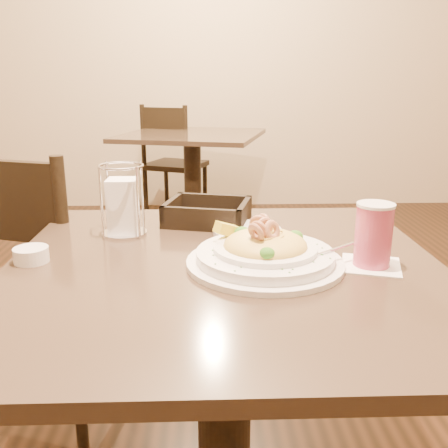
{
  "coord_description": "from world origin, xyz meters",
  "views": [
    {
      "loc": [
        -0.03,
        -0.96,
        1.12
      ],
      "look_at": [
        0.0,
        0.02,
        0.83
      ],
      "focal_mm": 40.0,
      "sensor_mm": 36.0,
      "label": 1
    }
  ],
  "objects_px": {
    "background_table": "(193,167)",
    "drink_glass": "(373,235)",
    "dining_chair_near": "(44,285)",
    "dining_chair_far": "(172,160)",
    "main_table": "(224,366)",
    "napkin_caddy": "(123,205)",
    "butter_ramekin": "(31,255)",
    "pasta_bowl": "(265,252)",
    "bread_basket": "(208,215)",
    "side_plate": "(247,231)"
  },
  "relations": [
    {
      "from": "pasta_bowl",
      "to": "butter_ramekin",
      "type": "xyz_separation_m",
      "value": [
        -0.48,
        0.04,
        -0.01
      ]
    },
    {
      "from": "dining_chair_far",
      "to": "butter_ramekin",
      "type": "relative_size",
      "value": 13.09
    },
    {
      "from": "background_table",
      "to": "dining_chair_far",
      "type": "xyz_separation_m",
      "value": [
        -0.17,
        0.44,
        -0.02
      ]
    },
    {
      "from": "dining_chair_far",
      "to": "butter_ramekin",
      "type": "xyz_separation_m",
      "value": [
        -0.1,
        -2.95,
        0.27
      ]
    },
    {
      "from": "drink_glass",
      "to": "main_table",
      "type": "bearing_deg",
      "value": 176.0
    },
    {
      "from": "background_table",
      "to": "bread_basket",
      "type": "height_order",
      "value": "bread_basket"
    },
    {
      "from": "background_table",
      "to": "side_plate",
      "type": "bearing_deg",
      "value": -85.13
    },
    {
      "from": "dining_chair_near",
      "to": "dining_chair_far",
      "type": "height_order",
      "value": "same"
    },
    {
      "from": "side_plate",
      "to": "bread_basket",
      "type": "bearing_deg",
      "value": 134.73
    },
    {
      "from": "dining_chair_far",
      "to": "butter_ramekin",
      "type": "distance_m",
      "value": 2.97
    },
    {
      "from": "main_table",
      "to": "side_plate",
      "type": "distance_m",
      "value": 0.33
    },
    {
      "from": "main_table",
      "to": "napkin_caddy",
      "type": "xyz_separation_m",
      "value": [
        -0.24,
        0.22,
        0.31
      ]
    },
    {
      "from": "main_table",
      "to": "drink_glass",
      "type": "bearing_deg",
      "value": -4.0
    },
    {
      "from": "dining_chair_near",
      "to": "butter_ramekin",
      "type": "xyz_separation_m",
      "value": [
        0.15,
        -0.48,
        0.27
      ]
    },
    {
      "from": "background_table",
      "to": "dining_chair_near",
      "type": "relative_size",
      "value": 1.18
    },
    {
      "from": "pasta_bowl",
      "to": "napkin_caddy",
      "type": "bearing_deg",
      "value": 144.65
    },
    {
      "from": "background_table",
      "to": "drink_glass",
      "type": "xyz_separation_m",
      "value": [
        0.43,
        -2.56,
        0.3
      ]
    },
    {
      "from": "main_table",
      "to": "butter_ramekin",
      "type": "distance_m",
      "value": 0.47
    },
    {
      "from": "dining_chair_near",
      "to": "dining_chair_far",
      "type": "distance_m",
      "value": 2.49
    },
    {
      "from": "background_table",
      "to": "butter_ramekin",
      "type": "distance_m",
      "value": 2.54
    },
    {
      "from": "napkin_caddy",
      "to": "main_table",
      "type": "bearing_deg",
      "value": -42.21
    },
    {
      "from": "dining_chair_far",
      "to": "drink_glass",
      "type": "xyz_separation_m",
      "value": [
        0.6,
        -3.0,
        0.32
      ]
    },
    {
      "from": "dining_chair_far",
      "to": "napkin_caddy",
      "type": "bearing_deg",
      "value": 114.14
    },
    {
      "from": "main_table",
      "to": "background_table",
      "type": "distance_m",
      "value": 2.54
    },
    {
      "from": "main_table",
      "to": "pasta_bowl",
      "type": "relative_size",
      "value": 2.58
    },
    {
      "from": "bread_basket",
      "to": "napkin_caddy",
      "type": "bearing_deg",
      "value": -154.96
    },
    {
      "from": "pasta_bowl",
      "to": "main_table",
      "type": "bearing_deg",
      "value": 172.32
    },
    {
      "from": "main_table",
      "to": "napkin_caddy",
      "type": "relative_size",
      "value": 5.19
    },
    {
      "from": "dining_chair_near",
      "to": "main_table",
      "type": "bearing_deg",
      "value": 156.11
    },
    {
      "from": "dining_chair_far",
      "to": "pasta_bowl",
      "type": "relative_size",
      "value": 2.67
    },
    {
      "from": "pasta_bowl",
      "to": "bread_basket",
      "type": "distance_m",
      "value": 0.34
    },
    {
      "from": "dining_chair_near",
      "to": "dining_chair_far",
      "type": "relative_size",
      "value": 1.0
    },
    {
      "from": "main_table",
      "to": "butter_ramekin",
      "type": "relative_size",
      "value": 12.67
    },
    {
      "from": "dining_chair_near",
      "to": "pasta_bowl",
      "type": "height_order",
      "value": "dining_chair_near"
    },
    {
      "from": "side_plate",
      "to": "dining_chair_far",
      "type": "bearing_deg",
      "value": 97.59
    },
    {
      "from": "pasta_bowl",
      "to": "napkin_caddy",
      "type": "xyz_separation_m",
      "value": [
        -0.32,
        0.23,
        0.05
      ]
    },
    {
      "from": "main_table",
      "to": "pasta_bowl",
      "type": "distance_m",
      "value": 0.28
    },
    {
      "from": "main_table",
      "to": "drink_glass",
      "type": "height_order",
      "value": "drink_glass"
    },
    {
      "from": "pasta_bowl",
      "to": "side_plate",
      "type": "xyz_separation_m",
      "value": [
        -0.02,
        0.22,
        -0.02
      ]
    },
    {
      "from": "drink_glass",
      "to": "butter_ramekin",
      "type": "distance_m",
      "value": 0.7
    },
    {
      "from": "dining_chair_near",
      "to": "side_plate",
      "type": "height_order",
      "value": "dining_chair_near"
    },
    {
      "from": "butter_ramekin",
      "to": "main_table",
      "type": "bearing_deg",
      "value": -3.78
    },
    {
      "from": "dining_chair_near",
      "to": "pasta_bowl",
      "type": "bearing_deg",
      "value": 159.45
    },
    {
      "from": "dining_chair_far",
      "to": "drink_glass",
      "type": "relative_size",
      "value": 6.45
    },
    {
      "from": "background_table",
      "to": "pasta_bowl",
      "type": "distance_m",
      "value": 2.57
    },
    {
      "from": "napkin_caddy",
      "to": "butter_ramekin",
      "type": "relative_size",
      "value": 2.44
    },
    {
      "from": "drink_glass",
      "to": "bread_basket",
      "type": "xyz_separation_m",
      "value": [
        -0.33,
        0.33,
        -0.04
      ]
    },
    {
      "from": "main_table",
      "to": "dining_chair_far",
      "type": "height_order",
      "value": "dining_chair_far"
    },
    {
      "from": "bread_basket",
      "to": "dining_chair_near",
      "type": "bearing_deg",
      "value": 159.15
    },
    {
      "from": "pasta_bowl",
      "to": "side_plate",
      "type": "distance_m",
      "value": 0.23
    }
  ]
}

